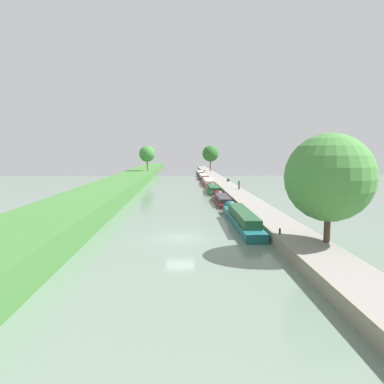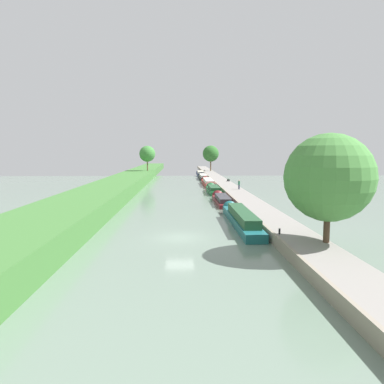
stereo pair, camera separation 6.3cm
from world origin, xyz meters
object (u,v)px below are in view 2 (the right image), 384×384
at_px(narrowboat_red, 208,182).
at_px(park_bench, 228,180).
at_px(mooring_bollard_near, 279,231).
at_px(narrowboat_teal, 241,218).
at_px(mooring_bollard_far, 205,171).
at_px(narrowboat_navy, 200,173).
at_px(narrowboat_black, 203,177).
at_px(narrowboat_green, 213,190).
at_px(narrowboat_maroon, 222,199).
at_px(person_walking, 239,184).

distance_m(narrowboat_red, park_bench, 4.77).
bearing_deg(park_bench, mooring_bollard_near, -93.01).
xyz_separation_m(narrowboat_teal, mooring_bollard_far, (1.75, 83.46, 0.46)).
height_order(mooring_bollard_near, mooring_bollard_far, same).
bearing_deg(narrowboat_navy, narrowboat_red, -90.04).
relative_size(narrowboat_red, narrowboat_black, 1.20).
bearing_deg(narrowboat_teal, narrowboat_green, 90.46).
height_order(narrowboat_maroon, narrowboat_navy, narrowboat_navy).
distance_m(narrowboat_teal, mooring_bollard_near, 8.59).
relative_size(narrowboat_teal, park_bench, 11.05).
xyz_separation_m(mooring_bollard_far, park_bench, (2.70, -40.45, 0.12)).
bearing_deg(narrowboat_red, narrowboat_black, 90.11).
height_order(narrowboat_maroon, mooring_bollard_near, mooring_bollard_near).
bearing_deg(park_bench, narrowboat_maroon, -99.62).
bearing_deg(narrowboat_teal, mooring_bollard_far, 88.80).
bearing_deg(person_walking, narrowboat_teal, -98.90).
relative_size(mooring_bollard_near, park_bench, 0.30).
distance_m(narrowboat_maroon, person_walking, 10.97).
distance_m(narrowboat_red, mooring_bollard_near, 52.64).
relative_size(narrowboat_green, park_bench, 7.64).
bearing_deg(narrowboat_maroon, person_walking, 67.26).
relative_size(narrowboat_teal, narrowboat_navy, 1.17).
xyz_separation_m(narrowboat_black, mooring_bollard_far, (1.89, 22.22, 0.59)).
height_order(narrowboat_black, narrowboat_navy, narrowboat_navy).
height_order(narrowboat_teal, narrowboat_green, narrowboat_teal).
xyz_separation_m(narrowboat_red, narrowboat_navy, (0.02, 32.85, 0.01)).
bearing_deg(mooring_bollard_far, mooring_bollard_near, -90.00).
distance_m(narrowboat_black, narrowboat_navy, 15.81).
height_order(narrowboat_teal, mooring_bollard_near, narrowboat_teal).
bearing_deg(narrowboat_black, park_bench, -75.86).
bearing_deg(narrowboat_green, person_walking, -37.79).
bearing_deg(person_walking, narrowboat_maroon, -112.74).
distance_m(narrowboat_teal, person_walking, 26.05).
bearing_deg(narrowboat_red, mooring_bollard_near, -87.98).
bearing_deg(person_walking, narrowboat_red, 102.60).
xyz_separation_m(narrowboat_red, person_walking, (4.14, -18.50, 1.22)).
bearing_deg(mooring_bollard_near, narrowboat_teal, 101.77).
height_order(narrowboat_red, narrowboat_navy, narrowboat_navy).
bearing_deg(narrowboat_black, narrowboat_maroon, -90.05).
xyz_separation_m(narrowboat_navy, park_bench, (4.54, -34.04, 0.69)).
relative_size(narrowboat_teal, narrowboat_green, 1.45).
distance_m(mooring_bollard_near, park_bench, 51.48).
bearing_deg(narrowboat_maroon, mooring_bollard_near, -85.41).
distance_m(narrowboat_teal, narrowboat_red, 44.21).
height_order(narrowboat_green, narrowboat_black, narrowboat_black).
relative_size(narrowboat_red, mooring_bollard_far, 37.77).
distance_m(narrowboat_maroon, mooring_bollard_far, 67.82).
distance_m(narrowboat_black, park_bench, 18.81).
relative_size(narrowboat_teal, narrowboat_black, 1.17).
height_order(narrowboat_navy, mooring_bollard_far, narrowboat_navy).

